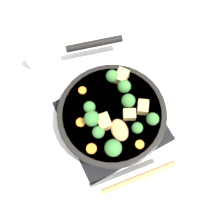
% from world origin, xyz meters
% --- Properties ---
extents(ground_plane, '(2.40, 2.40, 0.00)m').
position_xyz_m(ground_plane, '(0.00, 0.00, 0.00)').
color(ground_plane, white).
extents(front_burner_grate, '(0.31, 0.31, 0.03)m').
position_xyz_m(front_burner_grate, '(0.00, 0.00, 0.01)').
color(front_burner_grate, black).
rests_on(front_burner_grate, ground_plane).
extents(skillet_pan, '(0.46, 0.34, 0.06)m').
position_xyz_m(skillet_pan, '(-0.00, 0.00, 0.06)').
color(skillet_pan, black).
rests_on(skillet_pan, front_burner_grate).
extents(wooden_spoon, '(0.20, 0.22, 0.02)m').
position_xyz_m(wooden_spoon, '(0.14, -0.02, 0.10)').
color(wooden_spoon, '#A87A4C').
rests_on(wooden_spoon, skillet_pan).
extents(tofu_cube_center_large, '(0.05, 0.04, 0.03)m').
position_xyz_m(tofu_cube_center_large, '(0.02, -0.04, 0.10)').
color(tofu_cube_center_large, tan).
rests_on(tofu_cube_center_large, skillet_pan).
extents(tofu_cube_near_handle, '(0.04, 0.05, 0.03)m').
position_xyz_m(tofu_cube_near_handle, '(0.04, 0.04, 0.10)').
color(tofu_cube_near_handle, tan).
rests_on(tofu_cube_near_handle, skillet_pan).
extents(tofu_cube_east_chunk, '(0.05, 0.06, 0.03)m').
position_xyz_m(tofu_cube_east_chunk, '(-0.08, 0.08, 0.10)').
color(tofu_cube_east_chunk, tan).
rests_on(tofu_cube_east_chunk, skillet_pan).
extents(tofu_cube_west_chunk, '(0.05, 0.05, 0.03)m').
position_xyz_m(tofu_cube_west_chunk, '(0.03, 0.09, 0.10)').
color(tofu_cube_west_chunk, tan).
rests_on(tofu_cube_west_chunk, skillet_pan).
extents(broccoli_floret_near_spoon, '(0.04, 0.04, 0.05)m').
position_xyz_m(broccoli_floret_near_spoon, '(-0.00, 0.05, 0.11)').
color(broccoli_floret_near_spoon, '#709956').
rests_on(broccoli_floret_near_spoon, skillet_pan).
extents(broccoli_floret_center_top, '(0.04, 0.04, 0.05)m').
position_xyz_m(broccoli_floret_center_top, '(-0.09, 0.05, 0.11)').
color(broccoli_floret_center_top, '#709956').
rests_on(broccoli_floret_center_top, skillet_pan).
extents(broccoli_floret_east_rim, '(0.04, 0.04, 0.05)m').
position_xyz_m(broccoli_floret_east_rim, '(-0.05, 0.07, 0.11)').
color(broccoli_floret_east_rim, '#709956').
rests_on(broccoli_floret_east_rim, skillet_pan).
extents(broccoli_floret_west_rim, '(0.03, 0.03, 0.04)m').
position_xyz_m(broccoli_floret_west_rim, '(0.08, 0.04, 0.11)').
color(broccoli_floret_west_rim, '#709956').
rests_on(broccoli_floret_west_rim, skillet_pan).
extents(broccoli_floret_north_edge, '(0.03, 0.03, 0.04)m').
position_xyz_m(broccoli_floret_north_edge, '(-0.04, -0.06, 0.11)').
color(broccoli_floret_north_edge, '#709956').
rests_on(broccoli_floret_north_edge, skillet_pan).
extents(broccoli_floret_south_cluster, '(0.05, 0.05, 0.05)m').
position_xyz_m(broccoli_floret_south_cluster, '(0.00, -0.06, 0.12)').
color(broccoli_floret_south_cluster, '#709956').
rests_on(broccoli_floret_south_cluster, skillet_pan).
extents(broccoli_floret_mid_floret, '(0.03, 0.03, 0.04)m').
position_xyz_m(broccoli_floret_mid_floret, '(0.04, -0.07, 0.11)').
color(broccoli_floret_mid_floret, '#709956').
rests_on(broccoli_floret_mid_floret, skillet_pan).
extents(broccoli_floret_small_inner, '(0.04, 0.04, 0.04)m').
position_xyz_m(broccoli_floret_small_inner, '(0.08, 0.09, 0.11)').
color(broccoli_floret_small_inner, '#709956').
rests_on(broccoli_floret_small_inner, skillet_pan).
extents(broccoli_floret_tall_stem, '(0.05, 0.05, 0.05)m').
position_xyz_m(broccoli_floret_tall_stem, '(0.10, -0.05, 0.12)').
color(broccoli_floret_tall_stem, '#709956').
rests_on(broccoli_floret_tall_stem, skillet_pan).
extents(carrot_slice_orange_thin, '(0.03, 0.03, 0.01)m').
position_xyz_m(carrot_slice_orange_thin, '(0.12, 0.02, 0.09)').
color(carrot_slice_orange_thin, orange).
rests_on(carrot_slice_orange_thin, skillet_pan).
extents(carrot_slice_near_center, '(0.03, 0.03, 0.01)m').
position_xyz_m(carrot_slice_near_center, '(0.07, -0.10, 0.09)').
color(carrot_slice_near_center, orange).
rests_on(carrot_slice_near_center, skillet_pan).
extents(carrot_slice_edge_slice, '(0.03, 0.03, 0.01)m').
position_xyz_m(carrot_slice_edge_slice, '(-0.01, -0.10, 0.09)').
color(carrot_slice_edge_slice, orange).
rests_on(carrot_slice_edge_slice, skillet_pan).
extents(carrot_slice_under_broccoli, '(0.02, 0.02, 0.01)m').
position_xyz_m(carrot_slice_under_broccoli, '(-0.11, -0.05, 0.09)').
color(carrot_slice_under_broccoli, orange).
rests_on(carrot_slice_under_broccoli, skillet_pan).
extents(salt_shaker, '(0.04, 0.04, 0.09)m').
position_xyz_m(salt_shaker, '(-0.32, -0.15, 0.04)').
color(salt_shaker, white).
rests_on(salt_shaker, ground_plane).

